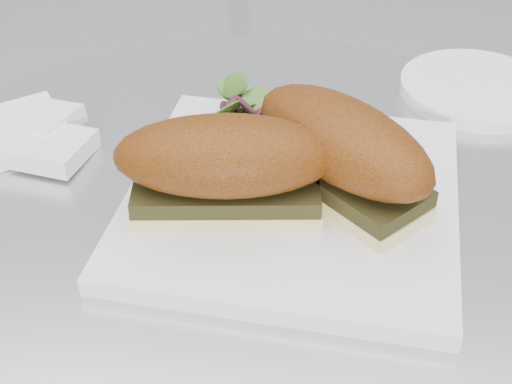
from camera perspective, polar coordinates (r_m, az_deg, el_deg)
plate at (r=0.60m, az=2.94°, el=-0.52°), size 0.29×0.29×0.02m
sandwich_left at (r=0.55m, az=-2.45°, el=2.18°), size 0.18×0.10×0.08m
sandwich_right at (r=0.57m, az=6.86°, el=3.43°), size 0.18×0.18×0.08m
salad at (r=0.65m, az=-0.97°, el=6.51°), size 0.09×0.09×0.05m
napkin at (r=0.69m, az=-17.23°, el=3.82°), size 0.14×0.14×0.02m
saucer at (r=0.79m, az=17.18°, el=7.92°), size 0.16×0.16×0.01m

